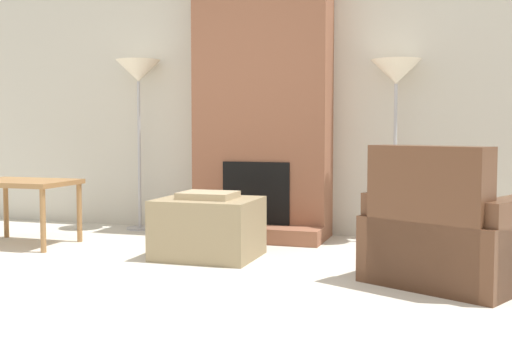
# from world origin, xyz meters

# --- Properties ---
(ground_plane) EXTENTS (24.00, 24.00, 0.00)m
(ground_plane) POSITION_xyz_m (0.00, 0.00, 0.00)
(ground_plane) COLOR beige
(wall_back) EXTENTS (7.04, 0.06, 2.60)m
(wall_back) POSITION_xyz_m (0.00, 2.87, 1.30)
(wall_back) COLOR beige
(wall_back) RESTS_ON ground_plane
(fireplace) EXTENTS (1.23, 0.66, 2.60)m
(fireplace) POSITION_xyz_m (0.00, 2.63, 1.25)
(fireplace) COLOR #935B42
(fireplace) RESTS_ON ground_plane
(ottoman) EXTENTS (0.74, 0.62, 0.50)m
(ottoman) POSITION_xyz_m (-0.10, 1.56, 0.23)
(ottoman) COLOR #998460
(ottoman) RESTS_ON ground_plane
(armchair) EXTENTS (1.23, 1.25, 0.87)m
(armchair) POSITION_xyz_m (1.67, 1.28, 0.27)
(armchair) COLOR brown
(armchair) RESTS_ON ground_plane
(side_table) EXTENTS (0.84, 0.59, 0.54)m
(side_table) POSITION_xyz_m (-1.79, 1.59, 0.48)
(side_table) COLOR #9E7042
(side_table) RESTS_ON ground_plane
(floor_lamp_left) EXTENTS (0.43, 0.43, 1.63)m
(floor_lamp_left) POSITION_xyz_m (-1.24, 2.63, 1.46)
(floor_lamp_left) COLOR #ADADB2
(floor_lamp_left) RESTS_ON ground_plane
(floor_lamp_right) EXTENTS (0.43, 0.43, 1.56)m
(floor_lamp_right) POSITION_xyz_m (1.19, 2.63, 1.39)
(floor_lamp_right) COLOR #ADADB2
(floor_lamp_right) RESTS_ON ground_plane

